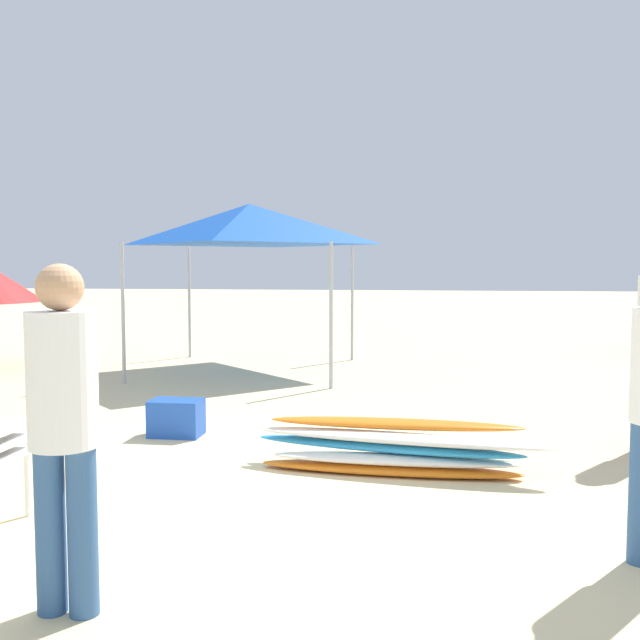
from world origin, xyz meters
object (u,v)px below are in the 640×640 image
Objects in this scene: surfboard_pile at (394,447)px; cooler_box at (176,418)px; lifeguard_near_right at (63,416)px; popup_canopy at (249,225)px.

cooler_box is (-2.11, 0.94, -0.03)m from surfboard_pile.
lifeguard_near_right is 3.40× the size of cooler_box.
lifeguard_near_right is 3.66m from cooler_box.
surfboard_pile is 3.03m from lifeguard_near_right.
popup_canopy is 4.75m from cooler_box.
popup_canopy is at bearing 114.79° from surfboard_pile.
surfboard_pile is 2.31m from cooler_box.
popup_canopy is (-2.41, 5.21, 2.03)m from surfboard_pile.
surfboard_pile is 4.95× the size of cooler_box.
surfboard_pile is at bearing 60.95° from lifeguard_near_right.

